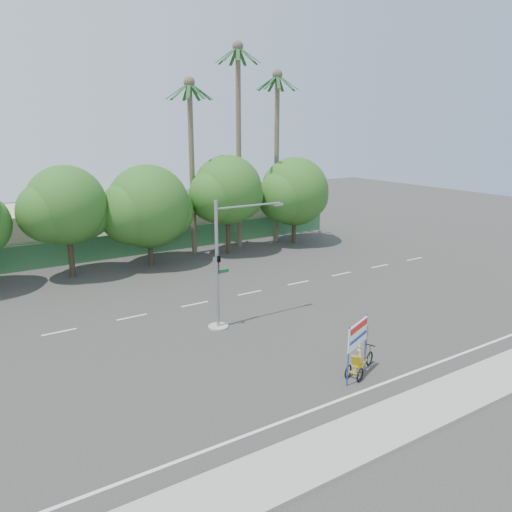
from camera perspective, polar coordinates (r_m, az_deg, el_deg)
ground at (r=25.79m, az=4.94°, el=-9.90°), size 120.00×120.00×0.00m
sidewalk_near at (r=21.02m, az=17.93°, el=-16.56°), size 50.00×2.40×0.12m
fence at (r=43.64m, az=-12.35°, el=1.53°), size 38.00×0.08×2.00m
building_left at (r=45.60m, az=-26.29°, el=2.18°), size 12.00×8.00×4.00m
building_right at (r=50.63m, az=-5.66°, el=4.54°), size 14.00×8.00×3.60m
tree_left at (r=37.70m, az=-20.92°, el=5.14°), size 6.66×5.60×8.07m
tree_center at (r=39.39m, az=-12.28°, el=5.28°), size 7.62×6.40×7.85m
tree_right at (r=42.16m, az=-3.33°, el=7.26°), size 6.90×5.80×8.36m
tree_far_right at (r=46.02m, az=4.37°, el=7.13°), size 7.38×6.20×7.94m
palm_tall at (r=44.12m, az=-2.01°, el=14.41°), size 3.73×3.79×17.45m
palm_mid at (r=46.29m, az=2.39°, el=13.11°), size 3.73×3.79×15.45m
palm_short at (r=42.06m, az=-7.40°, el=12.10°), size 3.73×3.79×14.45m
traffic_signal at (r=26.76m, az=-3.86°, el=-2.25°), size 4.72×1.10×7.00m
trike_billboard at (r=22.69m, az=11.74°, el=-10.71°), size 2.59×1.28×2.73m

